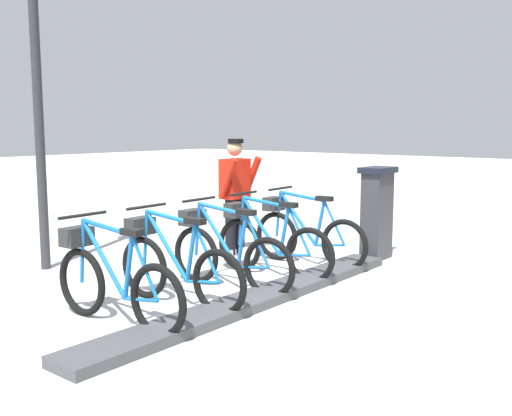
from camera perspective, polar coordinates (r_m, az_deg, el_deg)
ground_plane at (r=6.30m, az=0.20°, el=-9.11°), size 60.00×60.00×0.00m
dock_rail_base at (r=6.28m, az=0.20°, el=-8.67°), size 0.44×4.72×0.10m
payment_kiosk at (r=8.39m, az=11.50°, el=-0.32°), size 0.36×0.52×1.28m
bike_docked_0 at (r=7.94m, az=4.67°, el=-2.39°), size 1.72×0.54×1.02m
bike_docked_1 at (r=7.31m, az=1.18°, el=-3.25°), size 1.72×0.54×1.02m
bike_docked_2 at (r=6.72m, az=-2.94°, el=-4.25°), size 1.72×0.54×1.02m
bike_docked_3 at (r=6.18m, az=-7.84°, el=-5.40°), size 1.72×0.54×1.02m
bike_docked_4 at (r=5.69m, az=-13.66°, el=-6.72°), size 1.72×0.54×1.02m
worker_near_rack at (r=8.43m, az=-1.99°, el=1.52°), size 0.46×0.62×1.66m
lamp_post at (r=8.08m, az=-20.43°, el=14.32°), size 0.32×0.32×4.35m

